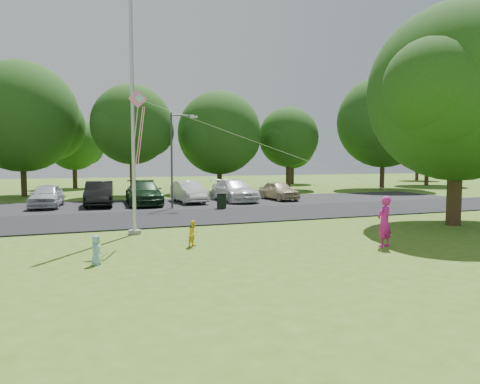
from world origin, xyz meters
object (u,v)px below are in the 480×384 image
object	(u,v)px
child_yellow	(194,234)
street_lamp	(175,152)
big_tree	(458,96)
woman	(384,222)
flagpole	(133,125)
child_blue	(96,250)
trash_can	(222,201)
kite	(145,114)

from	to	relation	value
child_yellow	street_lamp	bearing A→B (deg)	43.04
street_lamp	big_tree	size ratio (longest dim) A/B	0.58
street_lamp	woman	bearing A→B (deg)	-67.48
street_lamp	child_yellow	world-z (taller)	street_lamp
flagpole	child_yellow	xyz separation A→B (m)	(1.55, -3.09, -3.73)
child_blue	flagpole	bearing A→B (deg)	7.48
street_lamp	big_tree	bearing A→B (deg)	-40.92
trash_can	kite	distance (m)	11.11
woman	child_yellow	xyz separation A→B (m)	(-5.87, 2.23, -0.40)
child_yellow	woman	bearing A→B (deg)	-58.89
trash_can	woman	distance (m)	12.14
trash_can	child_blue	world-z (taller)	trash_can
street_lamp	woman	size ratio (longest dim) A/B	3.30
big_tree	child_yellow	size ratio (longest dim) A/B	10.99
flagpole	trash_can	bearing A→B (deg)	49.63
flagpole	big_tree	bearing A→B (deg)	-11.03
trash_can	big_tree	xyz separation A→B (m)	(7.62, -9.28, 5.12)
flagpole	street_lamp	xyz separation A→B (m)	(3.23, 7.69, -0.83)
woman	kite	distance (m)	8.71
woman	child_yellow	distance (m)	6.29
trash_can	flagpole	bearing A→B (deg)	-130.37
flagpole	child_yellow	distance (m)	5.09
street_lamp	child_blue	distance (m)	13.48
street_lamp	big_tree	xyz separation A→B (m)	(10.08, -10.28, 2.26)
trash_can	child_yellow	distance (m)	10.62
child_yellow	flagpole	bearing A→B (deg)	78.54
child_yellow	kite	world-z (taller)	kite
woman	big_tree	bearing A→B (deg)	-175.12
big_tree	child_yellow	bearing A→B (deg)	-177.56
woman	kite	world-z (taller)	kite
child_blue	trash_can	bearing A→B (deg)	-6.48
street_lamp	child_blue	size ratio (longest dim) A/B	6.78
street_lamp	kite	bearing A→B (deg)	-102.73
child_yellow	kite	bearing A→B (deg)	106.47
flagpole	kite	distance (m)	2.13
flagpole	trash_can	size ratio (longest dim) A/B	10.83
trash_can	kite	bearing A→B (deg)	-122.12
child_blue	kite	distance (m)	5.00
flagpole	street_lamp	bearing A→B (deg)	67.22
flagpole	woman	world-z (taller)	flagpole
flagpole	trash_can	distance (m)	9.53
child_blue	kite	bearing A→B (deg)	-8.63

